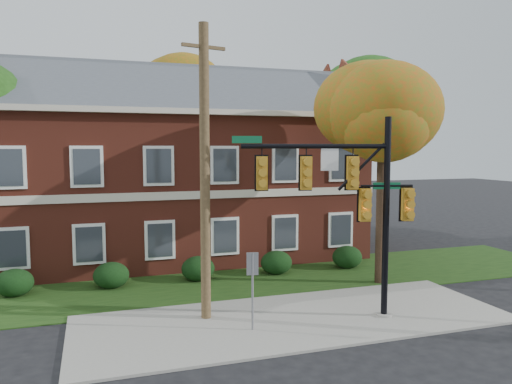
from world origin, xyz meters
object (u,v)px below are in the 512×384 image
object	(u,v)px
hedge_far_left	(14,283)
tree_right_rear	(364,104)
hedge_center	(198,269)
tree_far_rear	(176,98)
apartment_building	(176,159)
utility_pole	(205,173)
traffic_signal	(351,195)
hedge_left	(111,275)
hedge_right	(276,263)
sign_post	(253,278)
hedge_far_right	(347,257)
tree_near_right	(389,120)

from	to	relation	value
hedge_far_left	tree_right_rear	size ratio (longest dim) A/B	0.13
hedge_center	tree_far_rear	xyz separation A→B (m)	(1.34, 13.09, 8.32)
apartment_building	hedge_center	world-z (taller)	apartment_building
tree_far_rear	utility_pole	size ratio (longest dim) A/B	1.22
hedge_center	traffic_signal	size ratio (longest dim) A/B	0.21
hedge_left	hedge_right	xyz separation A→B (m)	(7.00, 0.00, 0.00)
hedge_far_left	sign_post	world-z (taller)	sign_post
apartment_building	hedge_center	size ratio (longest dim) A/B	13.43
utility_pole	apartment_building	bearing A→B (deg)	72.81
hedge_far_left	hedge_center	xyz separation A→B (m)	(7.00, 0.00, 0.00)
hedge_center	sign_post	xyz separation A→B (m)	(0.37, -6.26, 1.14)
hedge_far_left	traffic_signal	size ratio (longest dim) A/B	0.21
apartment_building	traffic_signal	world-z (taller)	apartment_building
tree_far_rear	traffic_signal	world-z (taller)	tree_far_rear
tree_right_rear	utility_pole	xyz separation A→B (m)	(-12.04, -10.87, -3.35)
hedge_left	hedge_far_right	size ratio (longest dim) A/B	1.00
hedge_left	traffic_signal	bearing A→B (deg)	-40.35
hedge_right	tree_near_right	xyz separation A→B (m)	(3.72, -2.83, 6.14)
hedge_right	hedge_far_right	size ratio (longest dim) A/B	1.00
hedge_left	hedge_right	distance (m)	7.00
hedge_center	tree_far_rear	size ratio (longest dim) A/B	0.12
hedge_far_right	traffic_signal	distance (m)	7.80
tree_far_rear	sign_post	distance (m)	20.67
hedge_center	tree_near_right	world-z (taller)	tree_near_right
apartment_building	hedge_center	xyz separation A→B (m)	(0.00, -5.25, -4.46)
hedge_far_right	utility_pole	world-z (taller)	utility_pole
hedge_far_right	hedge_right	bearing A→B (deg)	180.00
apartment_building	hedge_right	xyz separation A→B (m)	(3.50, -5.25, -4.46)
hedge_center	hedge_left	bearing A→B (deg)	180.00
hedge_far_right	apartment_building	bearing A→B (deg)	143.11
tree_near_right	hedge_far_right	bearing A→B (deg)	94.52
apartment_building	traffic_signal	xyz separation A→B (m)	(3.71, -11.38, -0.92)
hedge_far_right	sign_post	bearing A→B (deg)	-136.64
tree_near_right	traffic_signal	distance (m)	5.47
hedge_far_left	tree_far_rear	bearing A→B (deg)	57.50
tree_right_rear	sign_post	world-z (taller)	tree_right_rear
utility_pole	hedge_left	bearing A→B (deg)	107.20
hedge_far_left	sign_post	xyz separation A→B (m)	(7.37, -6.26, 1.14)
hedge_left	hedge_right	size ratio (longest dim) A/B	1.00
utility_pole	sign_post	xyz separation A→B (m)	(1.10, -1.50, -3.11)
tree_right_rear	utility_pole	bearing A→B (deg)	-137.93
traffic_signal	utility_pole	xyz separation A→B (m)	(-4.44, 1.37, 0.71)
hedge_far_left	hedge_left	distance (m)	3.50
hedge_far_left	tree_far_rear	world-z (taller)	tree_far_rear
hedge_far_left	hedge_center	world-z (taller)	same
hedge_left	hedge_right	bearing A→B (deg)	0.00
hedge_far_left	tree_right_rear	distance (m)	20.75
tree_near_right	hedge_center	bearing A→B (deg)	158.58
sign_post	utility_pole	bearing A→B (deg)	138.48
hedge_center	traffic_signal	distance (m)	7.99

